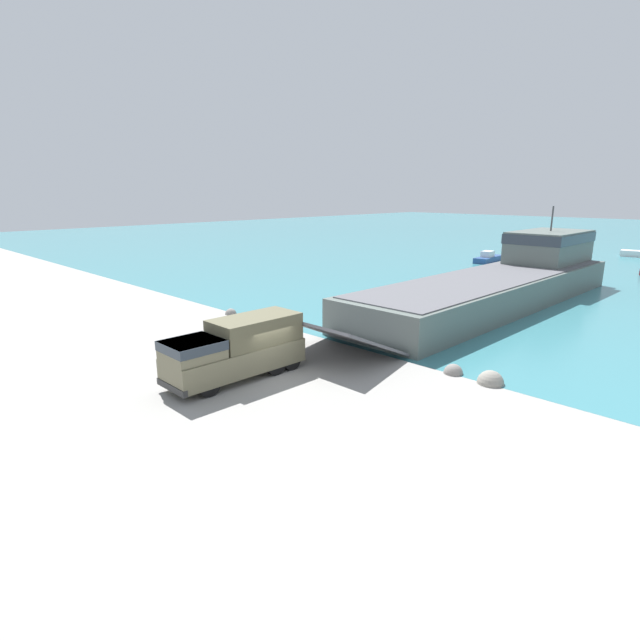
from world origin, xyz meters
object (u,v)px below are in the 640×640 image
military_truck (236,348)px  moored_boat_c (488,258)px  landing_craft (507,278)px  soldier_on_ramp (207,350)px

military_truck → moored_boat_c: military_truck is taller
landing_craft → military_truck: size_ratio=5.13×
landing_craft → soldier_on_ramp: landing_craft is taller
military_truck → soldier_on_ramp: military_truck is taller
military_truck → moored_boat_c: 52.17m
soldier_on_ramp → moored_boat_c: size_ratio=0.28×
moored_boat_c → soldier_on_ramp: bearing=-84.7°
landing_craft → moored_boat_c: (-12.93, 22.78, -1.49)m
landing_craft → military_truck: 28.13m
military_truck → soldier_on_ramp: 2.41m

